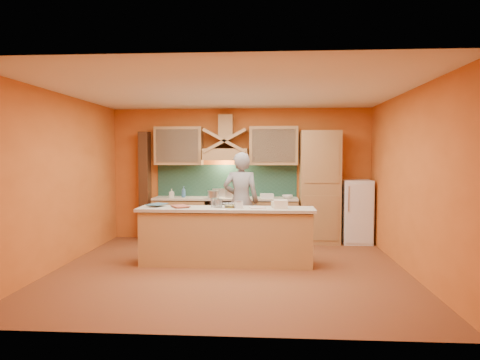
# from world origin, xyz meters

# --- Properties ---
(floor) EXTENTS (5.50, 5.00, 0.01)m
(floor) POSITION_xyz_m (0.00, 0.00, 0.00)
(floor) COLOR brown
(floor) RESTS_ON ground
(ceiling) EXTENTS (5.50, 5.00, 0.01)m
(ceiling) POSITION_xyz_m (0.00, 0.00, 2.80)
(ceiling) COLOR white
(ceiling) RESTS_ON wall_back
(wall_back) EXTENTS (5.50, 0.02, 2.80)m
(wall_back) POSITION_xyz_m (0.00, 2.50, 1.40)
(wall_back) COLOR orange
(wall_back) RESTS_ON floor
(wall_front) EXTENTS (5.50, 0.02, 2.80)m
(wall_front) POSITION_xyz_m (0.00, -2.50, 1.40)
(wall_front) COLOR orange
(wall_front) RESTS_ON floor
(wall_left) EXTENTS (0.02, 5.00, 2.80)m
(wall_left) POSITION_xyz_m (-2.75, 0.00, 1.40)
(wall_left) COLOR orange
(wall_left) RESTS_ON floor
(wall_right) EXTENTS (0.02, 5.00, 2.80)m
(wall_right) POSITION_xyz_m (2.75, 0.00, 1.40)
(wall_right) COLOR orange
(wall_right) RESTS_ON floor
(base_cabinet_left) EXTENTS (1.10, 0.60, 0.86)m
(base_cabinet_left) POSITION_xyz_m (-1.25, 2.20, 0.43)
(base_cabinet_left) COLOR #AB7F4E
(base_cabinet_left) RESTS_ON floor
(base_cabinet_right) EXTENTS (1.10, 0.60, 0.86)m
(base_cabinet_right) POSITION_xyz_m (0.65, 2.20, 0.43)
(base_cabinet_right) COLOR #AB7F4E
(base_cabinet_right) RESTS_ON floor
(counter_top) EXTENTS (3.00, 0.62, 0.04)m
(counter_top) POSITION_xyz_m (-0.30, 2.20, 0.90)
(counter_top) COLOR beige
(counter_top) RESTS_ON base_cabinet_left
(stove) EXTENTS (0.60, 0.58, 0.90)m
(stove) POSITION_xyz_m (-0.30, 2.20, 0.45)
(stove) COLOR black
(stove) RESTS_ON floor
(backsplash) EXTENTS (3.00, 0.03, 0.70)m
(backsplash) POSITION_xyz_m (-0.30, 2.48, 1.25)
(backsplash) COLOR #1C3E32
(backsplash) RESTS_ON wall_back
(range_hood) EXTENTS (0.92, 0.50, 0.24)m
(range_hood) POSITION_xyz_m (-0.30, 2.25, 1.82)
(range_hood) COLOR #AB7F4E
(range_hood) RESTS_ON wall_back
(hood_chimney) EXTENTS (0.30, 0.30, 0.50)m
(hood_chimney) POSITION_xyz_m (-0.30, 2.35, 2.40)
(hood_chimney) COLOR #AB7F4E
(hood_chimney) RESTS_ON wall_back
(upper_cabinet_left) EXTENTS (1.00, 0.35, 0.80)m
(upper_cabinet_left) POSITION_xyz_m (-1.30, 2.33, 2.00)
(upper_cabinet_left) COLOR #AB7F4E
(upper_cabinet_left) RESTS_ON wall_back
(upper_cabinet_right) EXTENTS (1.00, 0.35, 0.80)m
(upper_cabinet_right) POSITION_xyz_m (0.70, 2.33, 2.00)
(upper_cabinet_right) COLOR #AB7F4E
(upper_cabinet_right) RESTS_ON wall_back
(pantry_column) EXTENTS (0.80, 0.60, 2.30)m
(pantry_column) POSITION_xyz_m (1.65, 2.20, 1.15)
(pantry_column) COLOR #AB7F4E
(pantry_column) RESTS_ON floor
(fridge) EXTENTS (0.58, 0.60, 1.30)m
(fridge) POSITION_xyz_m (2.40, 2.20, 0.65)
(fridge) COLOR white
(fridge) RESTS_ON floor
(trim_column_left) EXTENTS (0.20, 0.30, 2.30)m
(trim_column_left) POSITION_xyz_m (-2.05, 2.35, 1.15)
(trim_column_left) COLOR #472816
(trim_column_left) RESTS_ON floor
(island_body) EXTENTS (2.80, 0.55, 0.88)m
(island_body) POSITION_xyz_m (-0.10, 0.30, 0.44)
(island_body) COLOR tan
(island_body) RESTS_ON floor
(island_top) EXTENTS (2.90, 0.62, 0.05)m
(island_top) POSITION_xyz_m (-0.10, 0.30, 0.92)
(island_top) COLOR beige
(island_top) RESTS_ON island_body
(person) EXTENTS (0.68, 0.45, 1.86)m
(person) POSITION_xyz_m (0.08, 1.41, 0.93)
(person) COLOR gray
(person) RESTS_ON floor
(pot_large) EXTENTS (0.24, 0.24, 0.15)m
(pot_large) POSITION_xyz_m (-0.54, 2.07, 0.98)
(pot_large) COLOR #B6B7BE
(pot_large) RESTS_ON stove
(pot_small) EXTENTS (0.23, 0.23, 0.14)m
(pot_small) POSITION_xyz_m (-0.22, 2.26, 0.97)
(pot_small) COLOR silver
(pot_small) RESTS_ON stove
(soap_bottle_a) EXTENTS (0.09, 0.09, 0.18)m
(soap_bottle_a) POSITION_xyz_m (-1.41, 2.10, 1.01)
(soap_bottle_a) COLOR beige
(soap_bottle_a) RESTS_ON counter_top
(soap_bottle_b) EXTENTS (0.13, 0.13, 0.23)m
(soap_bottle_b) POSITION_xyz_m (-1.18, 2.18, 1.04)
(soap_bottle_b) COLOR #335F8D
(soap_bottle_b) RESTS_ON counter_top
(bowl_back) EXTENTS (0.28, 0.28, 0.07)m
(bowl_back) POSITION_xyz_m (0.99, 2.13, 0.95)
(bowl_back) COLOR silver
(bowl_back) RESTS_ON counter_top
(dish_rack) EXTENTS (0.28, 0.24, 0.09)m
(dish_rack) POSITION_xyz_m (0.57, 2.13, 0.97)
(dish_rack) COLOR silver
(dish_rack) RESTS_ON counter_top
(book_lower) EXTENTS (0.38, 0.41, 0.03)m
(book_lower) POSITION_xyz_m (-0.96, 0.22, 0.96)
(book_lower) COLOR #A24F39
(book_lower) RESTS_ON island_top
(book_upper) EXTENTS (0.34, 0.39, 0.02)m
(book_upper) POSITION_xyz_m (-1.38, 0.43, 0.98)
(book_upper) COLOR #39667F
(book_upper) RESTS_ON island_top
(jar_large) EXTENTS (0.16, 0.16, 0.14)m
(jar_large) POSITION_xyz_m (-0.30, 0.39, 1.02)
(jar_large) COLOR white
(jar_large) RESTS_ON island_top
(jar_small) EXTENTS (0.14, 0.14, 0.14)m
(jar_small) POSITION_xyz_m (-0.23, 0.34, 1.01)
(jar_small) COLOR white
(jar_small) RESTS_ON island_top
(kitchen_scale) EXTENTS (0.16, 0.16, 0.10)m
(kitchen_scale) POSITION_xyz_m (0.11, 0.24, 1.00)
(kitchen_scale) COLOR silver
(kitchen_scale) RESTS_ON island_top
(mixing_bowl) EXTENTS (0.32, 0.32, 0.07)m
(mixing_bowl) POSITION_xyz_m (-0.04, 0.35, 0.98)
(mixing_bowl) COLOR silver
(mixing_bowl) RESTS_ON island_top
(cloth) EXTENTS (0.28, 0.24, 0.02)m
(cloth) POSITION_xyz_m (0.42, 0.28, 0.95)
(cloth) COLOR #C7ACA4
(cloth) RESTS_ON island_top
(grocery_bag_a) EXTENTS (0.23, 0.19, 0.14)m
(grocery_bag_a) POSITION_xyz_m (0.79, 0.22, 1.02)
(grocery_bag_a) COLOR #EDE2C3
(grocery_bag_a) RESTS_ON island_top
(grocery_bag_b) EXTENTS (0.18, 0.14, 0.10)m
(grocery_bag_b) POSITION_xyz_m (0.73, 0.38, 0.99)
(grocery_bag_b) COLOR beige
(grocery_bag_b) RESTS_ON island_top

